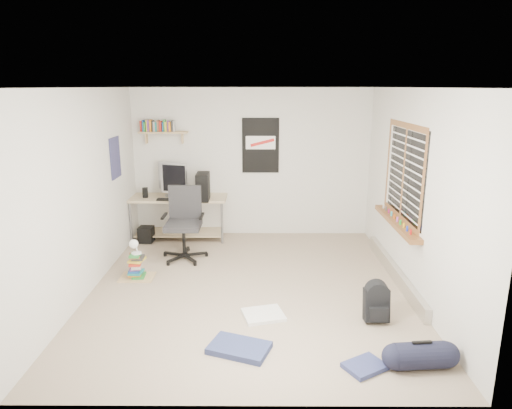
{
  "coord_description": "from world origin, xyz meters",
  "views": [
    {
      "loc": [
        0.11,
        -5.42,
        2.52
      ],
      "look_at": [
        0.08,
        0.38,
        1.01
      ],
      "focal_mm": 32.0,
      "sensor_mm": 36.0,
      "label": 1
    }
  ],
  "objects_px": {
    "backpack": "(376,305)",
    "book_stack": "(136,267)",
    "duffel_bag": "(421,354)",
    "office_chair": "(183,228)",
    "desk": "(179,217)"
  },
  "relations": [
    {
      "from": "backpack",
      "to": "book_stack",
      "type": "bearing_deg",
      "value": 159.51
    },
    {
      "from": "backpack",
      "to": "duffel_bag",
      "type": "distance_m",
      "value": 0.88
    },
    {
      "from": "duffel_bag",
      "to": "book_stack",
      "type": "relative_size",
      "value": 1.24
    },
    {
      "from": "office_chair",
      "to": "backpack",
      "type": "xyz_separation_m",
      "value": [
        2.4,
        -1.88,
        -0.29
      ]
    },
    {
      "from": "desk",
      "to": "backpack",
      "type": "bearing_deg",
      "value": -34.06
    },
    {
      "from": "duffel_bag",
      "to": "book_stack",
      "type": "bearing_deg",
      "value": 142.36
    },
    {
      "from": "backpack",
      "to": "duffel_bag",
      "type": "height_order",
      "value": "duffel_bag"
    },
    {
      "from": "backpack",
      "to": "office_chair",
      "type": "bearing_deg",
      "value": 143.21
    },
    {
      "from": "office_chair",
      "to": "duffel_bag",
      "type": "relative_size",
      "value": 2.23
    },
    {
      "from": "backpack",
      "to": "duffel_bag",
      "type": "xyz_separation_m",
      "value": [
        0.2,
        -0.85,
        -0.06
      ]
    },
    {
      "from": "desk",
      "to": "duffel_bag",
      "type": "bearing_deg",
      "value": -39.35
    },
    {
      "from": "desk",
      "to": "book_stack",
      "type": "bearing_deg",
      "value": -86.78
    },
    {
      "from": "desk",
      "to": "duffel_bag",
      "type": "distance_m",
      "value": 4.68
    },
    {
      "from": "desk",
      "to": "book_stack",
      "type": "xyz_separation_m",
      "value": [
        -0.3,
        -1.7,
        -0.21
      ]
    },
    {
      "from": "office_chair",
      "to": "book_stack",
      "type": "relative_size",
      "value": 2.77
    }
  ]
}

